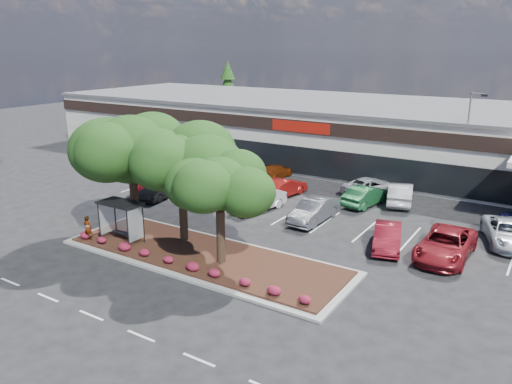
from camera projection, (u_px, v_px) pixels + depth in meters
The scene contains 26 objects.
ground at pixel (186, 294), 25.27m from camera, with size 160.00×160.00×0.00m, color black.
retail_store at pixel (397, 135), 51.83m from camera, with size 80.40×25.20×6.25m.
landscape_island at pixel (204, 256), 29.50m from camera, with size 18.00×6.00×0.26m.
lane_markings at pixel (284, 231), 33.79m from camera, with size 33.12×20.06×0.01m.
shrub_row at pixel (180, 263), 27.69m from camera, with size 17.00×0.80×0.50m, color maroon, non-canonical shape.
bus_shelter at pixel (122, 210), 30.85m from camera, with size 2.75×1.55×2.59m.
island_tree_west at pixel (133, 174), 31.83m from camera, with size 7.20×7.20×7.89m, color #17370F, non-canonical shape.
island_tree_mid at pixel (182, 184), 30.68m from camera, with size 6.60×6.60×7.32m, color #17370F, non-canonical shape.
island_tree_east at pixel (220, 207), 27.53m from camera, with size 5.80×5.80×6.50m, color #17370F, non-canonical shape.
conifer_north_west at pixel (228, 93), 76.51m from camera, with size 4.40×4.40×10.00m, color #17370F.
person_waiting at pixel (88, 228), 31.39m from camera, with size 0.58×0.38×1.58m, color #594C47.
light_pole at pixel (466, 154), 39.60m from camera, with size 1.43×0.50×8.66m.
car_0 at pixel (158, 182), 42.87m from camera, with size 2.50×5.43×1.51m, color maroon.
car_1 at pixel (162, 189), 40.98m from camera, with size 1.61×4.61×1.52m, color black.
car_2 at pixel (249, 191), 40.37m from camera, with size 2.18×5.36×1.55m, color black.
car_3 at pixel (258, 200), 37.80m from camera, with size 1.67×4.80×1.58m, color silver.
car_4 at pixel (314, 210), 35.42m from camera, with size 1.77×5.07×1.67m, color #4E4F55.
car_5 at pixel (387, 237), 30.76m from camera, with size 1.59×4.56×1.50m, color maroon.
car_6 at pixel (446, 245), 29.35m from camera, with size 2.75×5.96×1.66m, color maroon.
car_7 at pixel (508, 233), 31.35m from camera, with size 2.53×5.49×1.52m, color silver.
car_9 at pixel (212, 173), 45.63m from camera, with size 1.94×4.82×1.64m, color #0D2152.
car_10 at pixel (275, 172), 46.91m from camera, with size 1.87×4.61×1.34m, color #712A09.
car_11 at pixel (284, 187), 41.40m from camera, with size 1.59×4.57×1.51m, color maroon.
car_12 at pixel (370, 186), 41.95m from camera, with size 2.37×5.14×1.43m, color silver.
car_13 at pixel (366, 196), 39.06m from camera, with size 1.66×4.75×1.56m, color #1C562D.
car_14 at pixel (401, 193), 39.47m from camera, with size 1.80×5.16×1.70m, color #B4B4B4.
Camera 1 is at (15.15, -17.36, 12.13)m, focal length 35.00 mm.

